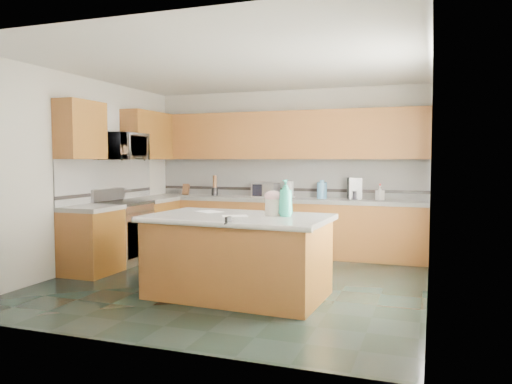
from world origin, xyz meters
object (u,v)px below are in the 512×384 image
at_px(island_top, 238,218).
at_px(toaster_oven, 266,190).
at_px(island_base, 238,258).
at_px(coffee_maker, 354,189).
at_px(knife_block, 186,190).
at_px(treat_jar, 273,207).
at_px(soap_bottle_island, 286,198).

height_order(island_top, toaster_oven, toaster_oven).
height_order(island_base, coffee_maker, coffee_maker).
relative_size(knife_block, coffee_maker, 0.56).
distance_m(knife_block, toaster_oven, 1.48).
bearing_deg(island_top, treat_jar, 19.99).
distance_m(knife_block, coffee_maker, 2.94).
bearing_deg(coffee_maker, knife_block, 161.91).
bearing_deg(coffee_maker, soap_bottle_island, -116.84).
bearing_deg(toaster_oven, treat_jar, -63.52).
relative_size(island_base, toaster_oven, 4.67).
distance_m(soap_bottle_island, knife_block, 3.63).
height_order(treat_jar, knife_block, knife_block).
bearing_deg(knife_block, island_top, -63.28).
distance_m(island_top, knife_block, 3.35).
xyz_separation_m(knife_block, coffee_maker, (2.94, 0.03, 0.07)).
bearing_deg(coffee_maker, treat_jar, -120.22).
bearing_deg(coffee_maker, island_top, -127.23).
distance_m(treat_jar, soap_bottle_island, 0.19).
bearing_deg(soap_bottle_island, treat_jar, 178.54).
height_order(soap_bottle_island, toaster_oven, soap_bottle_island).
distance_m(island_base, island_top, 0.46).
distance_m(treat_jar, coffee_maker, 2.63).
bearing_deg(knife_block, coffee_maker, -10.09).
bearing_deg(island_base, soap_bottle_island, 12.95).
bearing_deg(coffee_maker, island_base, -127.23).
relative_size(soap_bottle_island, coffee_maker, 1.19).
bearing_deg(toaster_oven, knife_block, -173.66).
relative_size(treat_jar, coffee_maker, 0.55).
height_order(soap_bottle_island, knife_block, soap_bottle_island).
relative_size(island_top, soap_bottle_island, 4.96).
bearing_deg(soap_bottle_island, coffee_maker, 88.52).
bearing_deg(soap_bottle_island, knife_block, 141.66).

